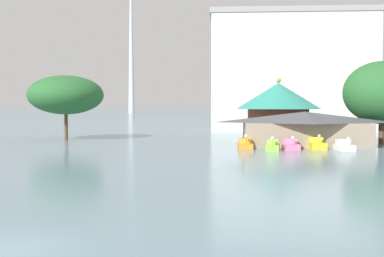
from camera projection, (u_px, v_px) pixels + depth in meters
The scene contains 12 objects.
ground_plane at pixel (11, 249), 15.70m from camera, with size 2000.00×2000.00×0.00m, color slate.
pedal_boat_orange at pixel (245, 144), 53.13m from camera, with size 1.64×2.43×1.66m.
pedal_boat_lime at pixel (273, 146), 50.94m from camera, with size 1.82×3.05×1.59m.
pedal_boat_pink at pixel (291, 145), 52.01m from camera, with size 1.80×2.74×1.55m.
pedal_boat_yellow at pixel (316, 144), 52.65m from camera, with size 1.97×2.86×1.70m.
pedal_boat_white at pixel (344, 146), 51.11m from camera, with size 1.86×2.98×1.55m.
boathouse at pixel (304, 128), 56.83m from camera, with size 15.55×8.89×4.12m.
green_roof_pavilion at pixel (278, 107), 65.96m from camera, with size 11.74×11.74×8.72m.
shoreline_tree_tall_left at pixel (66, 95), 67.20m from camera, with size 10.66×10.66×9.15m.
shoreline_tree_right at pixel (382, 93), 60.29m from camera, with size 9.69×9.69×10.52m.
background_building_block at pixel (288, 73), 95.87m from camera, with size 31.39×20.20×22.94m.
distant_broadcast_tower at pixel (131, 18), 363.05m from camera, with size 8.32×8.32×159.77m.
Camera 1 is at (6.97, -15.09, 4.73)m, focal length 44.30 mm.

